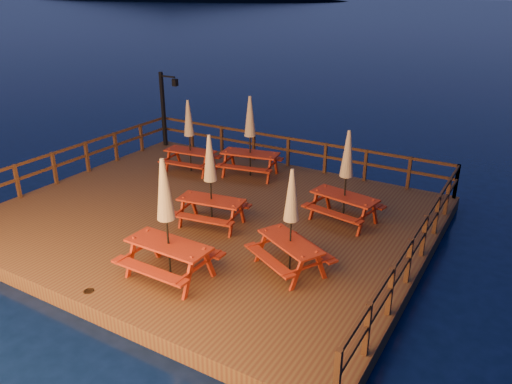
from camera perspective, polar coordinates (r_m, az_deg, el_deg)
ground at (r=14.76m, az=-5.07°, el=-3.91°), size 500.00×500.00×0.00m
deck at (r=14.68m, az=-5.10°, el=-3.21°), size 12.00×10.00×0.40m
deck_piles at (r=14.90m, az=-5.03°, el=-4.94°), size 11.44×9.44×1.40m
railing at (r=15.65m, az=-1.45°, el=2.40°), size 11.80×9.75×1.10m
lamp_post at (r=20.61m, az=-10.27°, el=10.01°), size 0.85×0.18×3.00m
picnic_table_0 at (r=17.63m, az=-7.63°, el=6.47°), size 1.94×1.66×2.56m
picnic_table_1 at (r=11.04m, az=-10.21°, el=-2.96°), size 2.01×1.66×2.84m
picnic_table_2 at (r=13.40m, az=-5.23°, el=1.40°), size 2.02×1.75×2.59m
picnic_table_3 at (r=13.76m, az=10.26°, el=1.84°), size 2.09×1.83×2.65m
picnic_table_4 at (r=11.24m, az=4.02°, el=-3.14°), size 2.22×2.09×2.50m
picnic_table_5 at (r=16.99m, az=-0.68°, el=6.48°), size 2.21×1.94×2.79m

